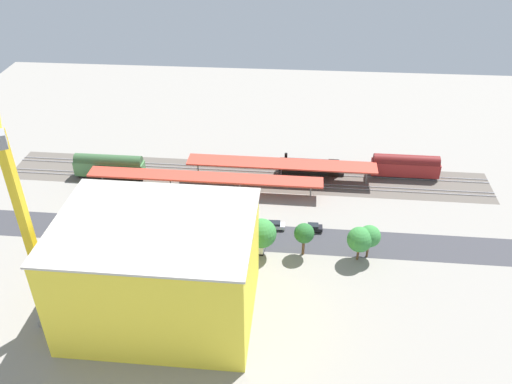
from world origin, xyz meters
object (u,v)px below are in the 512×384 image
object	(u,v)px
street_tree_1	(370,236)
box_truck_1	(241,242)
passenger_coach	(405,166)
platform_canopy_near	(205,177)
parked_car_1	(274,226)
construction_building	(159,271)
locomotive	(312,166)
traffic_light	(241,232)
tower_crane	(22,210)
platform_canopy_far	(281,164)
parked_car_3	(205,223)
street_tree_2	(262,233)
parked_car_0	(313,228)
parked_car_2	(242,224)
box_truck_0	(241,244)
parked_car_4	(175,220)
freight_coach_far	(109,166)
street_tree_3	(304,233)
parked_car_5	(140,220)
street_tree_0	(360,240)

from	to	relation	value
street_tree_1	box_truck_1	bearing A→B (deg)	-1.22
passenger_coach	street_tree_1	bearing A→B (deg)	69.24
platform_canopy_near	parked_car_1	world-z (taller)	platform_canopy_near
passenger_coach	construction_building	xyz separation A→B (m)	(49.43, 49.98, 6.42)
locomotive	construction_building	bearing A→B (deg)	62.11
traffic_light	box_truck_1	bearing A→B (deg)	-75.68
tower_crane	locomotive	bearing A→B (deg)	-131.50
platform_canopy_far	parked_car_3	bearing A→B (deg)	52.62
street_tree_1	traffic_light	size ratio (longest dim) A/B	1.03
tower_crane	traffic_light	bearing A→B (deg)	-147.67
tower_crane	street_tree_2	size ratio (longest dim) A/B	4.77
street_tree_1	platform_canopy_near	bearing A→B (deg)	-30.54
parked_car_3	street_tree_1	xyz separation A→B (m)	(-34.17, 7.69, 4.43)
locomotive	platform_canopy_far	bearing A→B (deg)	25.43
platform_canopy_far	construction_building	world-z (taller)	construction_building
parked_car_0	parked_car_2	xyz separation A→B (m)	(15.27, -0.10, -0.01)
passenger_coach	parked_car_3	bearing A→B (deg)	27.63
parked_car_3	box_truck_0	bearing A→B (deg)	137.69
platform_canopy_near	street_tree_2	bearing A→B (deg)	124.27
parked_car_4	box_truck_1	distance (m)	16.96
platform_canopy_far	freight_coach_far	bearing A→B (deg)	3.19
street_tree_2	box_truck_0	bearing A→B (deg)	-5.15
parked_car_3	street_tree_3	distance (m)	23.18
construction_building	parked_car_4	bearing A→B (deg)	-81.66
passenger_coach	box_truck_0	bearing A→B (deg)	40.66
parked_car_0	parked_car_4	bearing A→B (deg)	-0.59
traffic_light	parked_car_5	bearing A→B (deg)	-18.30
parked_car_5	street_tree_2	bearing A→B (deg)	163.43
parked_car_0	street_tree_1	size ratio (longest dim) A/B	0.55
parked_car_2	street_tree_3	distance (m)	16.06
tower_crane	platform_canopy_far	bearing A→B (deg)	-128.48
parked_car_5	street_tree_3	world-z (taller)	street_tree_3
street_tree_2	street_tree_1	bearing A→B (deg)	-178.16
platform_canopy_near	street_tree_0	distance (m)	40.93
box_truck_1	freight_coach_far	bearing A→B (deg)	-35.87
freight_coach_far	parked_car_5	world-z (taller)	freight_coach_far
box_truck_0	traffic_light	bearing A→B (deg)	-101.66
traffic_light	platform_canopy_far	bearing A→B (deg)	-103.73
street_tree_3	traffic_light	xyz separation A→B (m)	(12.56, 0.06, -0.48)
street_tree_2	box_truck_1	bearing A→B (deg)	-15.68
box_truck_1	street_tree_1	world-z (taller)	street_tree_1
parked_car_3	construction_building	distance (m)	27.41
street_tree_1	traffic_light	bearing A→B (deg)	0.45
parked_car_2	street_tree_0	world-z (taller)	street_tree_0
box_truck_0	street_tree_0	world-z (taller)	street_tree_0
parked_car_5	box_truck_1	size ratio (longest dim) A/B	0.47
platform_canopy_near	parked_car_3	size ratio (longest dim) A/B	11.67
platform_canopy_near	parked_car_2	bearing A→B (deg)	127.07
parked_car_3	parked_car_0	bearing A→B (deg)	-179.83
platform_canopy_far	street_tree_3	world-z (taller)	street_tree_3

